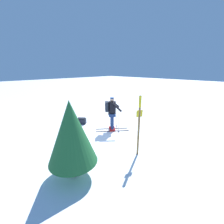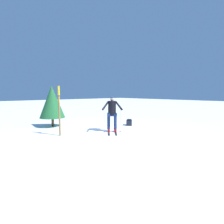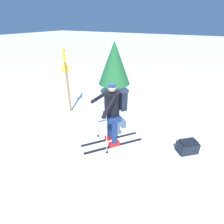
% 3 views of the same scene
% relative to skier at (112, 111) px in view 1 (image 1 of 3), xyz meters
% --- Properties ---
extents(ground_plane, '(80.00, 80.00, 0.00)m').
position_rel_skier_xyz_m(ground_plane, '(0.77, 0.09, -1.04)').
color(ground_plane, white).
extents(skier, '(1.62, 1.43, 1.76)m').
position_rel_skier_xyz_m(skier, '(0.00, 0.00, 0.00)').
color(skier, black).
rests_on(skier, ground_plane).
extents(dropped_backpack, '(0.58, 0.60, 0.36)m').
position_rel_skier_xyz_m(dropped_backpack, '(0.60, -1.92, -0.87)').
color(dropped_backpack, black).
rests_on(dropped_backpack, ground_plane).
extents(trail_marker, '(0.23, 0.12, 2.27)m').
position_rel_skier_xyz_m(trail_marker, '(0.94, 2.36, 0.30)').
color(trail_marker, olive).
rests_on(trail_marker, ground_plane).
extents(pine_tree, '(1.42, 1.42, 2.37)m').
position_rel_skier_xyz_m(pine_tree, '(3.28, 1.71, 0.40)').
color(pine_tree, '#4C331E').
rests_on(pine_tree, ground_plane).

